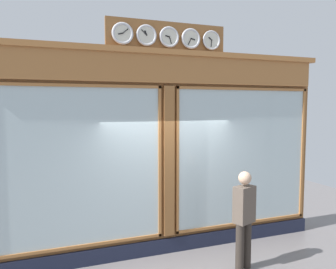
# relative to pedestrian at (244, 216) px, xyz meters

# --- Properties ---
(shop_facade) EXTENTS (6.59, 0.42, 4.29)m
(shop_facade) POSITION_rel_pedestrian_xyz_m (0.97, -1.19, 0.99)
(shop_facade) COLOR brown
(shop_facade) RESTS_ON ground_plane
(pedestrian) EXTENTS (0.41, 0.33, 1.69)m
(pedestrian) POSITION_rel_pedestrian_xyz_m (0.00, 0.00, 0.00)
(pedestrian) COLOR #312A24
(pedestrian) RESTS_ON ground_plane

